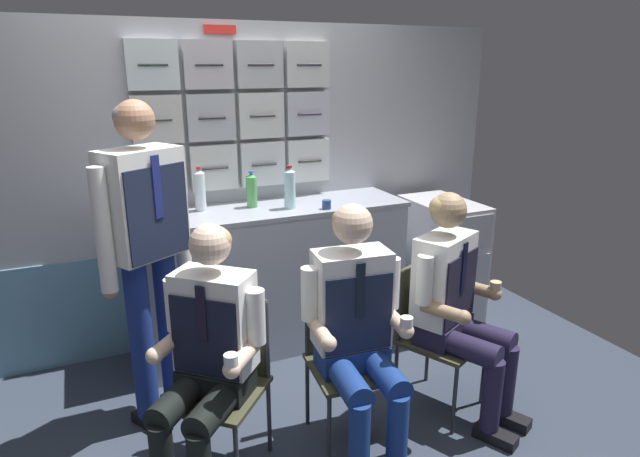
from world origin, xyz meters
name	(u,v)px	position (x,y,z in m)	size (l,w,h in m)	color
ground	(301,448)	(0.00, 0.00, -0.02)	(4.80, 4.80, 0.04)	#2E3644
galley_bulkhead	(224,186)	(0.01, 1.37, 1.09)	(4.20, 0.14, 2.15)	#A5A9AE
galley_counter	(272,277)	(0.24, 1.09, 0.49)	(1.84, 0.53, 0.98)	#A7ACB9
service_trolley	(441,258)	(1.50, 0.91, 0.50)	(0.40, 0.65, 0.93)	black
folding_chair_left	(226,366)	(-0.35, 0.08, 0.50)	(0.56, 0.56, 0.82)	#2D2D33
crew_member_left	(207,351)	(-0.45, -0.04, 0.67)	(0.63, 0.65, 1.23)	black
folding_chair_right	(345,343)	(0.27, 0.05, 0.50)	(0.44, 0.44, 0.82)	#2D2D33
crew_member_right	(357,323)	(0.25, -0.11, 0.69)	(0.51, 0.65, 1.26)	black
folding_chair_by_counter	(428,321)	(0.81, 0.08, 0.50)	(0.53, 0.53, 0.82)	#2D2D33
crew_member_by_counter	(456,298)	(0.88, -0.06, 0.69)	(0.58, 0.69, 1.25)	black
crew_member_standing	(146,239)	(-0.61, 0.55, 1.04)	(0.48, 0.40, 1.73)	black
water_bottle_short	(290,188)	(0.35, 1.01, 1.12)	(0.07, 0.07, 0.28)	#ABDBE5
sparkling_bottle_green	(200,190)	(-0.19, 1.19, 1.12)	(0.07, 0.07, 0.28)	silver
water_bottle_tall	(252,190)	(0.13, 1.15, 1.10)	(0.07, 0.07, 0.24)	#4FA053
espresso_cup_small	(169,208)	(-0.39, 1.23, 1.01)	(0.06, 0.06, 0.06)	tan
coffee_cup_white	(327,204)	(0.56, 0.90, 1.01)	(0.06, 0.06, 0.06)	navy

